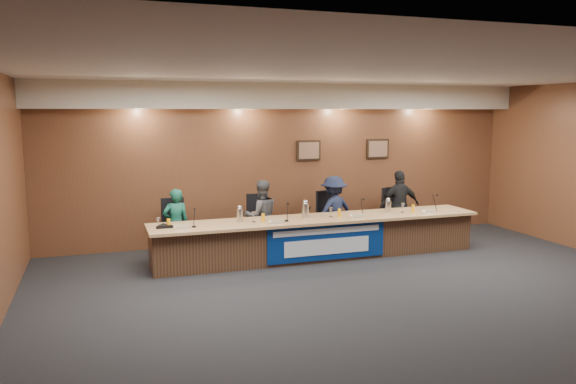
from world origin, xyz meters
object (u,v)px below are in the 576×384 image
object	(u,v)px
office_chair_c	(332,221)
office_chair_d	(397,217)
carafe_mid	(305,211)
office_chair_a	(175,232)
panelist_b	(261,216)
panelist_c	(334,211)
carafe_left	(240,215)
panelist_a	(176,224)
carafe_right	(388,207)
banner	(327,242)
speakerphone	(164,226)
dais_body	(318,239)
panelist_d	(400,206)
office_chair_b	(260,226)

from	to	relation	value
office_chair_c	office_chair_d	world-z (taller)	same
office_chair_d	carafe_mid	xyz separation A→B (m)	(-2.34, -0.81, 0.40)
office_chair_a	panelist_b	bearing A→B (deg)	-6.94
panelist_b	panelist_c	distance (m)	1.49
carafe_left	panelist_a	bearing A→B (deg)	144.82
panelist_b	carafe_right	world-z (taller)	panelist_b
office_chair_c	panelist_c	bearing A→B (deg)	-106.68
carafe_mid	banner	bearing A→B (deg)	-61.56
panelist_c	office_chair_d	distance (m)	1.50
banner	carafe_right	size ratio (longest dim) A/B	9.87
panelist_c	speakerphone	world-z (taller)	panelist_c
office_chair_c	carafe_right	world-z (taller)	carafe_right
panelist_c	carafe_right	distance (m)	1.09
banner	carafe_mid	size ratio (longest dim) A/B	8.52
panelist_b	banner	bearing A→B (deg)	126.50
banner	dais_body	bearing A→B (deg)	90.00
dais_body	panelist_a	size ratio (longest dim) A/B	4.67
carafe_right	office_chair_a	bearing A→B (deg)	168.18
carafe_left	carafe_mid	world-z (taller)	carafe_mid
panelist_c	panelist_d	size ratio (longest dim) A/B	0.96
dais_body	panelist_d	bearing A→B (deg)	19.56
banner	panelist_b	distance (m)	1.48
office_chair_d	speakerphone	world-z (taller)	speakerphone
panelist_b	carafe_right	distance (m)	2.42
panelist_c	carafe_left	xyz separation A→B (m)	(-2.08, -0.71, 0.17)
panelist_b	carafe_mid	xyz separation A→B (m)	(0.62, -0.71, 0.19)
office_chair_c	carafe_mid	bearing A→B (deg)	-153.52
dais_body	panelist_c	world-z (taller)	panelist_c
panelist_c	carafe_mid	bearing A→B (deg)	23.24
dais_body	carafe_mid	distance (m)	0.58
panelist_c	speakerphone	bearing A→B (deg)	-2.99
office_chair_b	office_chair_a	bearing A→B (deg)	-177.71
office_chair_b	speakerphone	size ratio (longest dim) A/B	1.50
dais_body	speakerphone	distance (m)	2.80
office_chair_b	panelist_a	bearing A→B (deg)	-174.15
carafe_right	speakerphone	size ratio (longest dim) A/B	0.70
dais_body	office_chair_d	bearing A→B (deg)	21.94
office_chair_d	carafe_right	world-z (taller)	carafe_right
panelist_d	office_chair_b	xyz separation A→B (m)	(-2.97, 0.10, -0.25)
panelist_a	carafe_mid	bearing A→B (deg)	157.57
office_chair_b	panelist_c	bearing A→B (deg)	-1.55
office_chair_a	carafe_left	bearing A→B (deg)	-42.16
carafe_mid	panelist_a	bearing A→B (deg)	162.26
panelist_d	carafe_mid	xyz separation A→B (m)	(-2.34, -0.71, 0.15)
banner	carafe_left	world-z (taller)	carafe_left
dais_body	speakerphone	world-z (taller)	speakerphone
office_chair_a	speakerphone	size ratio (longest dim) A/B	1.50
panelist_c	panelist_d	world-z (taller)	panelist_d
office_chair_d	carafe_left	bearing A→B (deg)	170.02
panelist_d	office_chair_d	size ratio (longest dim) A/B	3.03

